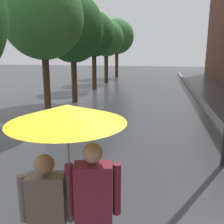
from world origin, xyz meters
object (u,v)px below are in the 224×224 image
Objects in this scene: street_tree_2 at (73,28)px; street_tree_3 at (94,34)px; street_tree_1 at (43,17)px; couple_under_umbrella at (69,169)px; street_tree_5 at (117,37)px; street_tree_4 at (106,38)px.

street_tree_3 is (-0.07, 4.47, -0.06)m from street_tree_2.
street_tree_2 reaches higher than street_tree_1.
couple_under_umbrella is (3.43, -14.78, -2.15)m from street_tree_3.
street_tree_1 reaches higher than couple_under_umbrella.
street_tree_5 is 2.55× the size of couple_under_umbrella.
street_tree_1 is at bearing -89.79° from street_tree_5.
street_tree_4 is at bearing -92.05° from street_tree_5.
street_tree_5 is at bearing 87.95° from street_tree_4.
street_tree_4 is at bearing 88.52° from street_tree_3.
street_tree_2 reaches higher than street_tree_3.
couple_under_umbrella is (3.18, -22.66, -2.35)m from street_tree_5.
street_tree_3 is 0.94× the size of street_tree_5.
street_tree_1 reaches higher than street_tree_4.
street_tree_1 is 8.33m from street_tree_3.
street_tree_1 is at bearing -88.97° from street_tree_4.
street_tree_2 is 1.05× the size of street_tree_3.
street_tree_1 is at bearing -86.47° from street_tree_2.
street_tree_5 is (0.18, 12.35, 0.14)m from street_tree_2.
street_tree_5 is 23.00m from couple_under_umbrella.
street_tree_2 is at bearing -89.13° from street_tree_3.
couple_under_umbrella is at bearing -64.19° from street_tree_1.
street_tree_5 reaches higher than street_tree_3.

